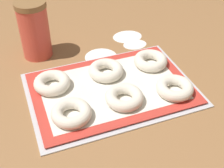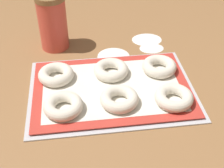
% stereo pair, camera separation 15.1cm
% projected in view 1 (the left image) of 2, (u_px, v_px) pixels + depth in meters
% --- Properties ---
extents(ground_plane, '(2.80, 2.80, 0.00)m').
position_uv_depth(ground_plane, '(109.00, 91.00, 0.86)').
color(ground_plane, olive).
extents(baking_tray, '(0.45, 0.32, 0.01)m').
position_uv_depth(baking_tray, '(112.00, 90.00, 0.86)').
color(baking_tray, silver).
rests_on(baking_tray, ground_plane).
extents(baking_mat, '(0.43, 0.29, 0.00)m').
position_uv_depth(baking_mat, '(112.00, 89.00, 0.85)').
color(baking_mat, red).
rests_on(baking_mat, baking_tray).
extents(bagel_front_left, '(0.10, 0.10, 0.03)m').
position_uv_depth(bagel_front_left, '(71.00, 113.00, 0.76)').
color(bagel_front_left, silver).
rests_on(bagel_front_left, baking_mat).
extents(bagel_front_center, '(0.10, 0.10, 0.03)m').
position_uv_depth(bagel_front_center, '(124.00, 97.00, 0.80)').
color(bagel_front_center, silver).
rests_on(bagel_front_center, baking_mat).
extents(bagel_front_right, '(0.10, 0.10, 0.03)m').
position_uv_depth(bagel_front_right, '(175.00, 88.00, 0.83)').
color(bagel_front_right, silver).
rests_on(bagel_front_right, baking_mat).
extents(bagel_back_left, '(0.10, 0.10, 0.03)m').
position_uv_depth(bagel_back_left, '(52.00, 83.00, 0.85)').
color(bagel_back_left, silver).
rests_on(bagel_back_left, baking_mat).
extents(bagel_back_center, '(0.10, 0.10, 0.03)m').
position_uv_depth(bagel_back_center, '(106.00, 70.00, 0.89)').
color(bagel_back_center, silver).
rests_on(bagel_back_center, baking_mat).
extents(bagel_back_right, '(0.10, 0.10, 0.03)m').
position_uv_depth(bagel_back_right, '(151.00, 61.00, 0.93)').
color(bagel_back_right, silver).
rests_on(bagel_back_right, baking_mat).
extents(flour_canister, '(0.09, 0.09, 0.18)m').
position_uv_depth(flour_canister, '(34.00, 29.00, 0.94)').
color(flour_canister, '#DB4C3D').
rests_on(flour_canister, ground_plane).
extents(flour_patch_near, '(0.08, 0.06, 0.00)m').
position_uv_depth(flour_patch_near, '(135.00, 44.00, 1.05)').
color(flour_patch_near, white).
rests_on(flour_patch_near, ground_plane).
extents(flour_patch_far, '(0.10, 0.08, 0.00)m').
position_uv_depth(flour_patch_far, '(127.00, 36.00, 1.09)').
color(flour_patch_far, white).
rests_on(flour_patch_far, ground_plane).
extents(flour_patch_side, '(0.10, 0.10, 0.00)m').
position_uv_depth(flour_patch_side, '(101.00, 57.00, 0.99)').
color(flour_patch_side, white).
rests_on(flour_patch_side, ground_plane).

